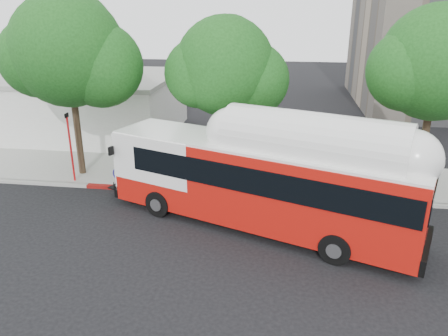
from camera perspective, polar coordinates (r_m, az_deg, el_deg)
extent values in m
plane|color=black|center=(18.53, 0.62, -8.54)|extent=(120.00, 120.00, 0.00)
cube|color=gray|center=(24.35, 2.59, -0.98)|extent=(60.00, 5.00, 0.15)
cube|color=gray|center=(21.97, 1.93, -3.45)|extent=(60.00, 0.30, 0.15)
cube|color=maroon|center=(22.44, -5.71, -3.00)|extent=(10.00, 0.32, 0.16)
cylinder|color=#2D2116|center=(24.95, -18.68, 5.63)|extent=(0.36, 0.36, 6.08)
sphere|color=#154513|center=(24.32, -19.72, 14.30)|extent=(5.80, 5.80, 5.80)
sphere|color=#154513|center=(23.90, -15.80, 12.78)|extent=(4.35, 4.35, 4.35)
cylinder|color=#2D2116|center=(23.14, 0.10, 4.79)|extent=(0.36, 0.36, 5.44)
sphere|color=#154513|center=(22.45, 0.10, 13.17)|extent=(5.00, 5.00, 5.00)
sphere|color=#154513|center=(22.60, 3.70, 11.44)|extent=(3.75, 3.75, 3.75)
cylinder|color=#2D2116|center=(23.75, 24.74, 3.68)|extent=(0.36, 0.36, 5.76)
sphere|color=#154513|center=(23.08, 26.08, 12.25)|extent=(5.40, 5.40, 5.40)
cube|color=silver|center=(34.79, -19.89, 7.73)|extent=(16.00, 10.00, 4.00)
cube|color=gray|center=(34.42, -20.32, 11.13)|extent=(16.20, 10.20, 0.30)
cube|color=#B6130C|center=(18.39, 4.52, -1.98)|extent=(13.38, 7.40, 3.20)
cube|color=black|center=(17.94, 6.17, -0.35)|extent=(12.17, 6.99, 1.05)
cube|color=white|center=(17.83, 4.66, 2.90)|extent=(13.35, 7.31, 0.11)
cube|color=white|center=(17.00, 11.47, 2.69)|extent=(7.38, 4.58, 0.61)
cube|color=black|center=(22.63, -12.45, -1.90)|extent=(1.53, 2.17, 0.07)
imported|color=#29229D|center=(22.44, -12.55, -0.65)|extent=(1.29, 2.00, 0.99)
cylinder|color=red|center=(24.24, -19.34, 2.11)|extent=(0.11, 0.11, 3.64)
cube|color=black|center=(23.74, -19.88, 6.48)|extent=(0.05, 0.36, 0.23)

